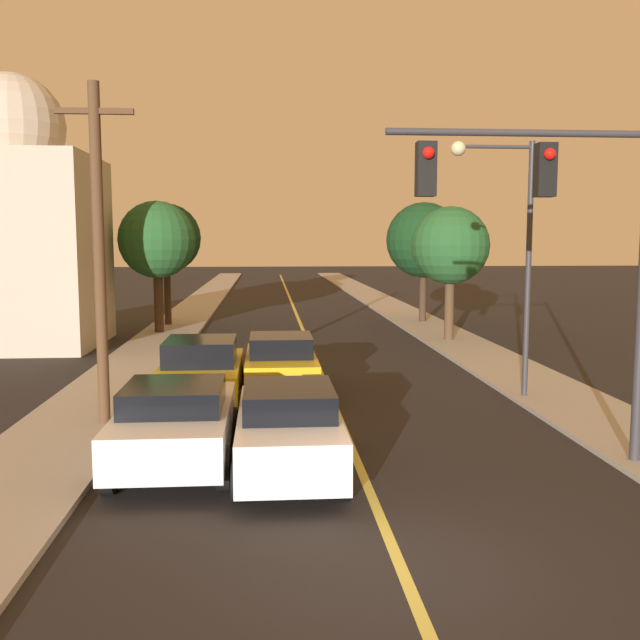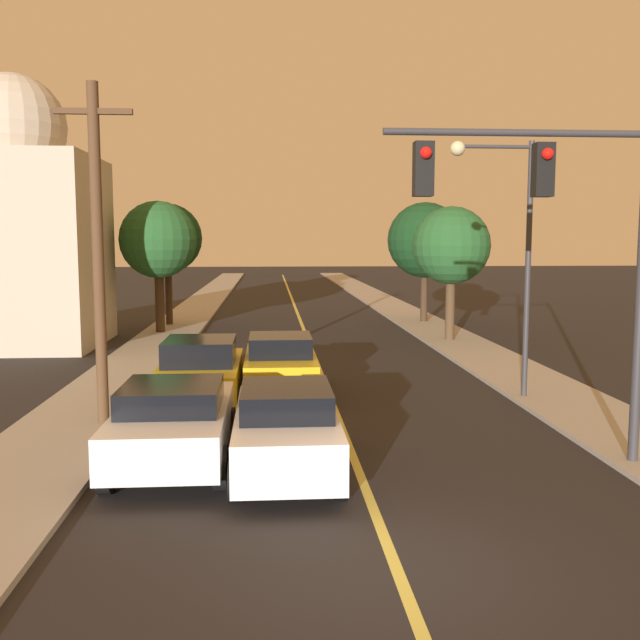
% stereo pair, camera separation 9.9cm
% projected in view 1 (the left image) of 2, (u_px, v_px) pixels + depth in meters
% --- Properties ---
extents(ground_plane, '(200.00, 200.00, 0.00)m').
position_uv_depth(ground_plane, '(399.00, 565.00, 8.89)').
color(ground_plane, black).
extents(road_surface, '(9.03, 80.00, 0.01)m').
position_uv_depth(road_surface, '(292.00, 305.00, 44.56)').
color(road_surface, black).
rests_on(road_surface, ground).
extents(sidewalk_left, '(2.50, 80.00, 0.12)m').
position_uv_depth(sidewalk_left, '(199.00, 304.00, 44.12)').
color(sidewalk_left, '#9E998E').
rests_on(sidewalk_left, ground).
extents(sidewalk_right, '(2.50, 80.00, 0.12)m').
position_uv_depth(sidewalk_right, '(384.00, 303.00, 44.98)').
color(sidewalk_right, '#9E998E').
rests_on(sidewalk_right, ground).
extents(car_near_lane_front, '(1.85, 4.32, 1.56)m').
position_uv_depth(car_near_lane_front, '(289.00, 428.00, 12.30)').
color(car_near_lane_front, white).
rests_on(car_near_lane_front, ground).
extents(car_near_lane_second, '(1.93, 4.04, 1.59)m').
position_uv_depth(car_near_lane_second, '(281.00, 365.00, 18.52)').
color(car_near_lane_second, gold).
rests_on(car_near_lane_second, ground).
extents(car_outer_lane_front, '(2.04, 4.25, 1.53)m').
position_uv_depth(car_outer_lane_front, '(176.00, 422.00, 12.63)').
color(car_outer_lane_front, white).
rests_on(car_outer_lane_front, ground).
extents(car_outer_lane_second, '(2.05, 4.42, 1.61)m').
position_uv_depth(car_outer_lane_second, '(201.00, 371.00, 17.69)').
color(car_outer_lane_second, gold).
rests_on(car_outer_lane_second, ground).
extents(traffic_signal_mast, '(4.64, 0.42, 5.95)m').
position_uv_depth(traffic_signal_mast, '(562.00, 220.00, 12.15)').
color(traffic_signal_mast, '#333338').
rests_on(traffic_signal_mast, ground).
extents(streetlamp_right, '(2.08, 0.36, 6.31)m').
position_uv_depth(streetlamp_right, '(508.00, 231.00, 17.52)').
color(streetlamp_right, '#333338').
rests_on(streetlamp_right, ground).
extents(utility_pole_left, '(1.60, 0.24, 7.14)m').
position_uv_depth(utility_pole_left, '(99.00, 249.00, 14.90)').
color(utility_pole_left, '#513823').
rests_on(utility_pole_left, ground).
extents(tree_left_near, '(3.17, 3.17, 5.58)m').
position_uv_depth(tree_left_near, '(166.00, 239.00, 32.73)').
color(tree_left_near, '#3D2B1C').
rests_on(tree_left_near, ground).
extents(tree_left_far, '(3.25, 3.25, 5.55)m').
position_uv_depth(tree_left_far, '(157.00, 240.00, 30.01)').
color(tree_left_far, '#3D2B1C').
rests_on(tree_left_far, ground).
extents(tree_right_near, '(3.60, 3.60, 5.70)m').
position_uv_depth(tree_right_near, '(424.00, 240.00, 34.08)').
color(tree_right_near, '#3D2B1C').
rests_on(tree_right_near, ground).
extents(tree_right_far, '(3.03, 3.03, 5.21)m').
position_uv_depth(tree_right_far, '(450.00, 246.00, 27.76)').
color(tree_right_far, '#4C3823').
rests_on(tree_right_far, ground).
extents(domed_building_left, '(5.86, 5.86, 10.12)m').
position_uv_depth(domed_building_left, '(17.00, 229.00, 26.70)').
color(domed_building_left, '#BCB29E').
rests_on(domed_building_left, ground).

